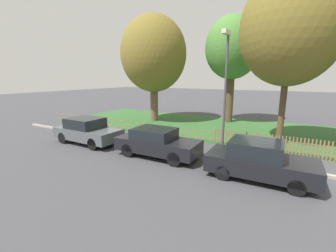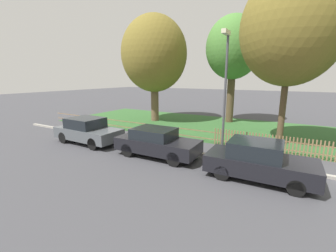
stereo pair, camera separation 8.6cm
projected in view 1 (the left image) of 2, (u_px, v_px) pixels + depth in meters
name	position (u px, v px, depth m)	size (l,w,h in m)	color
grass_strip	(335.00, 140.00, 13.79)	(41.09, 8.94, 0.01)	#33602D
parked_car_silver_hatchback	(87.00, 131.00, 13.05)	(4.04, 1.83, 1.48)	#51565B
parked_car_black_saloon	(157.00, 142.00, 10.84)	(4.09, 1.75, 1.38)	black
parked_car_navy_estate	(259.00, 160.00, 8.45)	(3.95, 1.83, 1.46)	black
covered_motorcycle	(162.00, 133.00, 12.97)	(1.94, 0.79, 1.02)	black
tree_nearest_kerb	(154.00, 54.00, 18.79)	(5.50, 5.50, 8.85)	brown
tree_behind_motorcycle	(233.00, 48.00, 18.13)	(4.40, 4.40, 8.66)	brown
tree_mid_park	(291.00, 29.00, 11.59)	(5.14, 5.14, 9.20)	brown
street_lamp	(225.00, 81.00, 10.34)	(0.20, 0.79, 5.78)	#47474C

